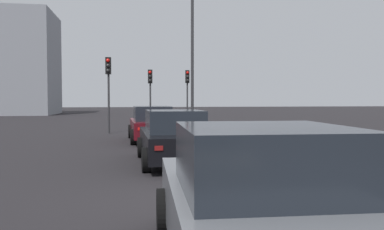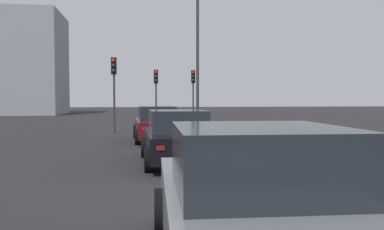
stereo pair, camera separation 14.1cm
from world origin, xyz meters
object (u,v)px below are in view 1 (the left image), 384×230
at_px(car_black_second, 174,138).
at_px(traffic_light_far_left, 150,86).
at_px(street_lamp_kerbside, 192,40).
at_px(car_grey_third, 260,203).
at_px(traffic_light_near_right, 108,79).
at_px(car_maroon_lead, 152,124).
at_px(traffic_light_near_left, 187,86).

xyz_separation_m(car_black_second, traffic_light_far_left, (14.77, -0.05, 1.98)).
bearing_deg(street_lamp_kerbside, traffic_light_far_left, 23.50).
bearing_deg(car_black_second, traffic_light_far_left, -1.61).
height_order(car_grey_third, street_lamp_kerbside, street_lamp_kerbside).
height_order(car_black_second, street_lamp_kerbside, street_lamp_kerbside).
bearing_deg(traffic_light_far_left, car_grey_third, 8.59).
xyz_separation_m(car_grey_third, street_lamp_kerbside, (17.29, -1.99, 4.32)).
distance_m(car_grey_third, traffic_light_near_right, 17.72).
bearing_deg(traffic_light_near_right, street_lamp_kerbside, 94.68).
bearing_deg(traffic_light_far_left, street_lamp_kerbside, 31.88).
bearing_deg(traffic_light_near_right, traffic_light_far_left, 158.39).
xyz_separation_m(car_maroon_lead, street_lamp_kerbside, (3.95, -2.43, 4.34)).
xyz_separation_m(car_black_second, traffic_light_near_left, (16.21, -2.73, 2.05)).
relative_size(car_grey_third, street_lamp_kerbside, 0.48).
bearing_deg(traffic_light_far_left, car_maroon_lead, 5.99).
relative_size(car_maroon_lead, street_lamp_kerbside, 0.51).
bearing_deg(car_maroon_lead, traffic_light_far_left, -4.48).
xyz_separation_m(car_maroon_lead, traffic_light_far_left, (8.70, -0.36, 1.98)).
height_order(car_maroon_lead, car_black_second, car_black_second).
height_order(car_maroon_lead, car_grey_third, car_grey_third).
xyz_separation_m(car_grey_third, traffic_light_near_left, (23.48, -2.60, 2.02)).
relative_size(traffic_light_far_left, street_lamp_kerbside, 0.43).
height_order(car_maroon_lead, traffic_light_far_left, traffic_light_far_left).
bearing_deg(traffic_light_near_left, traffic_light_near_right, -37.20).
xyz_separation_m(traffic_light_near_left, street_lamp_kerbside, (-6.19, 0.62, 2.29)).
bearing_deg(car_black_second, traffic_light_near_right, 11.87).
bearing_deg(traffic_light_near_right, car_black_second, 19.49).
distance_m(traffic_light_near_left, traffic_light_near_right, 7.95).
bearing_deg(traffic_light_far_left, traffic_light_near_right, -19.42).
height_order(car_grey_third, traffic_light_near_right, traffic_light_near_right).
distance_m(car_maroon_lead, car_grey_third, 13.35).
bearing_deg(car_grey_third, traffic_light_far_left, 2.42).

